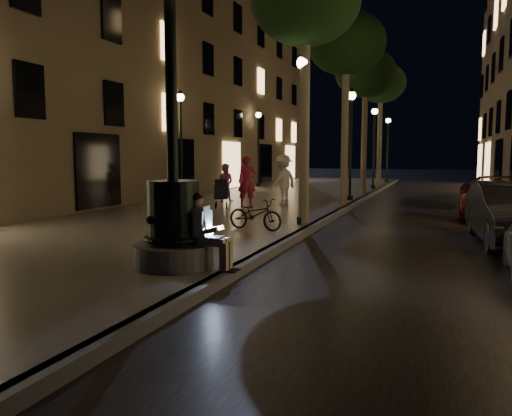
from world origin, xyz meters
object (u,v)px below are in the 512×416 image
at_px(lamp_curb_c, 374,136).
at_px(pedestrian_white, 283,180).
at_px(seated_man_laptop, 205,229).
at_px(tree_near, 306,3).
at_px(lamp_left_c, 258,138).
at_px(car_third, 498,197).
at_px(pedestrian_pink, 225,183).
at_px(stroller, 221,192).
at_px(pedestrian_red, 247,182).
at_px(lamp_curb_b, 351,129).
at_px(tree_second, 346,45).
at_px(tree_far, 381,84).
at_px(lamp_left_b, 181,130).
at_px(bicycle, 255,214).
at_px(lamp_curb_a, 303,115).
at_px(fountain_lamppost, 173,209).
at_px(lamp_curb_d, 388,140).
at_px(tree_third, 366,74).

relative_size(lamp_curb_c, pedestrian_white, 2.45).
distance_m(seated_man_laptop, tree_near, 8.04).
height_order(lamp_left_c, car_third, lamp_left_c).
bearing_deg(seated_man_laptop, pedestrian_pink, 112.23).
distance_m(stroller, pedestrian_red, 1.07).
height_order(lamp_curb_b, pedestrian_pink, lamp_curb_b).
height_order(car_third, pedestrian_pink, pedestrian_pink).
bearing_deg(lamp_curb_c, car_third, -63.28).
height_order(tree_second, tree_far, tree_far).
height_order(lamp_left_b, car_third, lamp_left_b).
relative_size(lamp_left_c, car_third, 0.93).
relative_size(tree_far, lamp_left_b, 1.56).
xyz_separation_m(lamp_left_c, bicycle, (6.26, -17.51, -2.62)).
height_order(seated_man_laptop, bicycle, seated_man_laptop).
relative_size(seated_man_laptop, pedestrian_red, 0.68).
bearing_deg(lamp_curb_a, car_third, 42.69).
bearing_deg(tree_far, lamp_left_c, -164.43).
height_order(fountain_lamppost, lamp_curb_b, fountain_lamppost).
relative_size(lamp_left_c, pedestrian_white, 2.45).
bearing_deg(lamp_left_b, lamp_curb_b, 15.73).
height_order(lamp_left_b, stroller, lamp_left_b).
height_order(lamp_curb_d, lamp_left_b, same).
relative_size(seated_man_laptop, lamp_left_b, 0.27).
bearing_deg(bicycle, tree_far, 9.26).
xyz_separation_m(tree_second, stroller, (-4.01, -2.82, -5.54)).
distance_m(lamp_curb_a, lamp_left_b, 9.30).
relative_size(seated_man_laptop, lamp_curb_a, 0.27).
height_order(tree_near, lamp_curb_d, tree_near).
bearing_deg(fountain_lamppost, tree_second, 86.19).
bearing_deg(pedestrian_white, lamp_curb_a, 47.98).
bearing_deg(tree_second, pedestrian_white, -155.76).
xyz_separation_m(stroller, pedestrian_pink, (-0.87, 2.30, 0.20)).
relative_size(fountain_lamppost, lamp_curb_c, 1.08).
bearing_deg(tree_far, seated_man_laptop, -90.40).
relative_size(lamp_left_c, stroller, 4.07).
bearing_deg(lamp_curb_c, stroller, -106.96).
distance_m(lamp_curb_d, pedestrian_pink, 19.26).
distance_m(seated_man_laptop, pedestrian_white, 11.20).
distance_m(lamp_curb_d, bicycle, 25.66).
bearing_deg(seated_man_laptop, tree_near, 88.68).
relative_size(stroller, pedestrian_red, 0.62).
relative_size(lamp_curb_a, pedestrian_red, 2.52).
distance_m(lamp_left_c, pedestrian_pink, 11.01).
relative_size(pedestrian_red, pedestrian_pink, 1.20).
distance_m(tree_far, lamp_curb_b, 10.50).
distance_m(tree_near, tree_third, 12.00).
bearing_deg(car_third, lamp_curb_d, 108.15).
relative_size(lamp_curb_d, car_third, 0.93).
distance_m(tree_second, lamp_left_c, 12.71).
bearing_deg(stroller, seated_man_laptop, -90.05).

